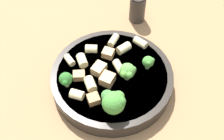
% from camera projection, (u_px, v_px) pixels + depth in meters
% --- Properties ---
extents(ground_plane, '(2.00, 2.00, 0.00)m').
position_uv_depth(ground_plane, '(112.00, 83.00, 0.56)').
color(ground_plane, '#936D47').
extents(pasta_bowl, '(0.23, 0.23, 0.03)m').
position_uv_depth(pasta_bowl, '(112.00, 77.00, 0.54)').
color(pasta_bowl, '#28231E').
rests_on(pasta_bowl, ground_plane).
extents(broccoli_floret_0, '(0.02, 0.03, 0.03)m').
position_uv_depth(broccoli_floret_0, '(66.00, 79.00, 0.50)').
color(broccoli_floret_0, '#93B766').
rests_on(broccoli_floret_0, pasta_bowl).
extents(broccoli_floret_1, '(0.03, 0.03, 0.04)m').
position_uv_depth(broccoli_floret_1, '(127.00, 72.00, 0.51)').
color(broccoli_floret_1, '#84AD60').
rests_on(broccoli_floret_1, pasta_bowl).
extents(broccoli_floret_2, '(0.02, 0.02, 0.03)m').
position_uv_depth(broccoli_floret_2, '(148.00, 62.00, 0.53)').
color(broccoli_floret_2, '#9EC175').
rests_on(broccoli_floret_2, pasta_bowl).
extents(broccoli_floret_3, '(0.04, 0.04, 0.05)m').
position_uv_depth(broccoli_floret_3, '(114.00, 101.00, 0.46)').
color(broccoli_floret_3, '#93B766').
rests_on(broccoli_floret_3, pasta_bowl).
extents(rigatoni_0, '(0.03, 0.03, 0.02)m').
position_uv_depth(rigatoni_0, '(124.00, 48.00, 0.56)').
color(rigatoni_0, beige).
rests_on(rigatoni_0, pasta_bowl).
extents(rigatoni_1, '(0.03, 0.02, 0.02)m').
position_uv_depth(rigatoni_1, '(91.00, 49.00, 0.56)').
color(rigatoni_1, beige).
rests_on(rigatoni_1, pasta_bowl).
extents(rigatoni_2, '(0.03, 0.03, 0.01)m').
position_uv_depth(rigatoni_2, '(119.00, 67.00, 0.53)').
color(rigatoni_2, beige).
rests_on(rigatoni_2, pasta_bowl).
extents(rigatoni_3, '(0.03, 0.02, 0.01)m').
position_uv_depth(rigatoni_3, '(70.00, 60.00, 0.55)').
color(rigatoni_3, beige).
rests_on(rigatoni_3, pasta_bowl).
extents(rigatoni_4, '(0.03, 0.03, 0.02)m').
position_uv_depth(rigatoni_4, '(90.00, 84.00, 0.51)').
color(rigatoni_4, beige).
rests_on(rigatoni_4, pasta_bowl).
extents(rigatoni_5, '(0.02, 0.03, 0.01)m').
position_uv_depth(rigatoni_5, '(113.00, 40.00, 0.58)').
color(rigatoni_5, beige).
rests_on(rigatoni_5, pasta_bowl).
extents(rigatoni_6, '(0.03, 0.02, 0.02)m').
position_uv_depth(rigatoni_6, '(140.00, 43.00, 0.57)').
color(rigatoni_6, beige).
rests_on(rigatoni_6, pasta_bowl).
extents(rigatoni_7, '(0.03, 0.03, 0.02)m').
position_uv_depth(rigatoni_7, '(82.00, 61.00, 0.54)').
color(rigatoni_7, beige).
rests_on(rigatoni_7, pasta_bowl).
extents(rigatoni_8, '(0.03, 0.02, 0.02)m').
position_uv_depth(rigatoni_8, '(77.00, 95.00, 0.49)').
color(rigatoni_8, beige).
rests_on(rigatoni_8, pasta_bowl).
extents(chicken_chunk_0, '(0.02, 0.03, 0.02)m').
position_uv_depth(chicken_chunk_0, '(106.00, 79.00, 0.51)').
color(chicken_chunk_0, tan).
rests_on(chicken_chunk_0, pasta_bowl).
extents(chicken_chunk_1, '(0.02, 0.03, 0.02)m').
position_uv_depth(chicken_chunk_1, '(99.00, 69.00, 0.53)').
color(chicken_chunk_1, tan).
rests_on(chicken_chunk_1, pasta_bowl).
extents(chicken_chunk_2, '(0.02, 0.02, 0.02)m').
position_uv_depth(chicken_chunk_2, '(108.00, 53.00, 0.55)').
color(chicken_chunk_2, tan).
rests_on(chicken_chunk_2, pasta_bowl).
extents(chicken_chunk_3, '(0.03, 0.03, 0.01)m').
position_uv_depth(chicken_chunk_3, '(79.00, 76.00, 0.52)').
color(chicken_chunk_3, tan).
rests_on(chicken_chunk_3, pasta_bowl).
extents(chicken_chunk_4, '(0.03, 0.03, 0.01)m').
position_uv_depth(chicken_chunk_4, '(93.00, 99.00, 0.49)').
color(chicken_chunk_4, '#A87A4C').
rests_on(chicken_chunk_4, pasta_bowl).
extents(pepper_shaker, '(0.04, 0.04, 0.09)m').
position_uv_depth(pepper_shaker, '(138.00, 4.00, 0.64)').
color(pepper_shaker, '#332D28').
rests_on(pepper_shaker, ground_plane).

